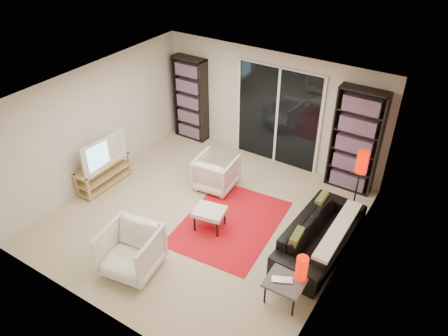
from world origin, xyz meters
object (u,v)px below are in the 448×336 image
Objects in this scene: ottoman at (210,212)px; sofa at (320,235)px; armchair_back at (216,172)px; armchair_front at (131,251)px; bookshelf_left at (190,99)px; tv_stand at (104,173)px; floor_lamp at (361,169)px; side_table at (286,281)px; bookshelf_right at (356,141)px.

sofa is at bearing 16.01° from ottoman.
armchair_front reaches higher than armchair_back.
sofa is 3.43× the size of ottoman.
tv_stand is at bearing -97.21° from bookshelf_left.
armchair_back is 0.53× the size of floor_lamp.
ottoman is 2.67m from floor_lamp.
bookshelf_left reaches higher than side_table.
tv_stand is 2.50m from armchair_front.
armchair_back is 2.56m from armchair_front.
tv_stand is 2.25m from armchair_back.
bookshelf_left is at bearing 180.00° from bookshelf_right.
armchair_back is at bearing 30.20° from tv_stand.
bookshelf_left is 3.45× the size of side_table.
bookshelf_right is 4.95m from tv_stand.
side_table is (2.29, 0.75, -0.02)m from armchair_front.
sofa is (0.19, -1.98, -0.75)m from bookshelf_right.
armchair_front is at bearing -34.81° from tv_stand.
armchair_back is at bearing 142.86° from side_table.
sofa is 1.24m from side_table.
side_table is at bearing -178.92° from sofa.
bookshelf_left is at bearing 141.21° from side_table.
bookshelf_left is at bearing 104.35° from armchair_front.
armchair_back is 0.90× the size of armchair_front.
armchair_back is 1.34× the size of side_table.
bookshelf_left is 2.57× the size of armchair_back.
sofa is 1.32m from floor_lamp.
floor_lamp is (2.52, 3.01, 0.72)m from armchair_front.
armchair_front is 1.54m from ottoman.
bookshelf_left is at bearing 167.24° from floor_lamp.
bookshelf_left is 3.21× the size of ottoman.
floor_lamp reaches higher than armchair_back.
sofa is 2.49m from armchair_back.
bookshelf_left is 1.63× the size of tv_stand.
sofa is at bearing 31.53° from armchair_front.
tv_stand is at bearing 25.02° from armchair_back.
tv_stand is 0.83× the size of floor_lamp.
tv_stand is at bearing 171.14° from side_table.
bookshelf_right reaches higher than ottoman.
floor_lamp reaches higher than side_table.
bookshelf_left is at bearing 131.29° from ottoman.
armchair_back is at bearing 117.97° from ottoman.
side_table is at bearing -38.79° from bookshelf_left.
side_table is (0.16, -3.23, -0.69)m from bookshelf_right.
bookshelf_right is 1.01× the size of sofa.
bookshelf_right is 4.56m from armchair_front.
ottoman is (2.21, -2.51, -0.63)m from bookshelf_left.
armchair_front is 2.41m from side_table.
armchair_back reaches higher than side_table.
sofa is 1.45× the size of floor_lamp.
tv_stand is (-4.17, -2.55, -0.79)m from bookshelf_right.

